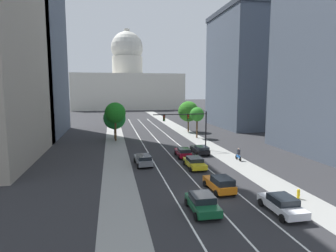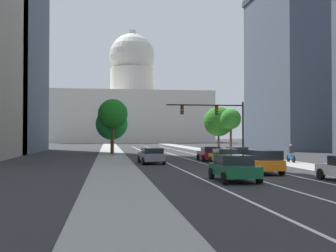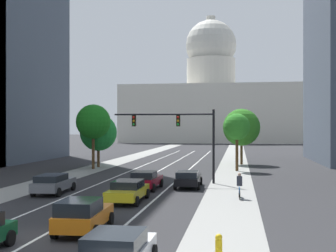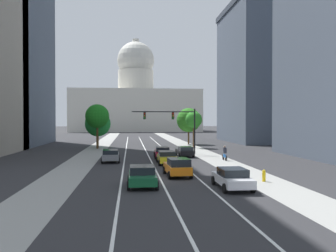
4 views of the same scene
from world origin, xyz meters
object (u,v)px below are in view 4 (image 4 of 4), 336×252
at_px(car_green, 142,176).
at_px(fire_hydrant, 264,176).
at_px(street_tree_mid_left, 98,124).
at_px(street_tree_near_right, 189,120).
at_px(car_black, 185,151).
at_px(traffic_signal_mast, 174,121).
at_px(street_tree_near_left, 97,116).
at_px(car_white, 232,178).
at_px(street_tree_far_right, 194,120).
at_px(car_orange, 178,167).
at_px(cyclist, 225,153).
at_px(capitol_building, 136,103).
at_px(car_gray, 111,155).
at_px(car_yellow, 167,157).
at_px(car_crimson, 162,152).

xyz_separation_m(car_green, fire_hydrant, (9.31, 0.90, -0.29)).
relative_size(street_tree_mid_left, street_tree_near_right, 0.89).
xyz_separation_m(car_black, street_tree_near_right, (4.27, 22.34, 3.98)).
height_order(traffic_signal_mast, street_tree_near_left, street_tree_near_left).
bearing_deg(street_tree_near_right, car_white, -95.64).
xyz_separation_m(traffic_signal_mast, street_tree_far_right, (4.74, 11.03, 0.15)).
xyz_separation_m(car_orange, fire_hydrant, (6.24, -3.07, -0.35)).
height_order(car_orange, car_green, car_orange).
bearing_deg(cyclist, car_black, 37.53).
xyz_separation_m(car_black, fire_hydrant, (3.19, -18.64, -0.25)).
height_order(cyclist, street_tree_near_left, street_tree_near_left).
distance_m(fire_hydrant, cyclist, 13.89).
height_order(capitol_building, car_green, capitol_building).
bearing_deg(car_gray, street_tree_far_right, -37.53).
bearing_deg(car_orange, street_tree_near_right, -13.60).
bearing_deg(capitol_building, street_tree_far_right, -84.78).
bearing_deg(car_yellow, car_black, -22.86).
bearing_deg(street_tree_far_right, street_tree_near_right, 86.33).
height_order(car_gray, street_tree_mid_left, street_tree_mid_left).
height_order(car_gray, car_yellow, car_gray).
bearing_deg(car_gray, capitol_building, -5.04).
bearing_deg(fire_hydrant, car_green, -174.46).
bearing_deg(cyclist, car_crimson, 63.33).
xyz_separation_m(car_yellow, street_tree_mid_left, (-9.43, 23.31, 3.36)).
xyz_separation_m(car_gray, street_tree_near_left, (-3.19, 18.46, 4.58)).
bearing_deg(fire_hydrant, car_gray, 131.45).
height_order(car_black, cyclist, cyclist).
relative_size(car_crimson, car_black, 0.95).
height_order(car_crimson, street_tree_near_left, street_tree_near_left).
height_order(street_tree_far_right, street_tree_mid_left, street_tree_mid_left).
relative_size(car_gray, car_yellow, 1.01).
relative_size(traffic_signal_mast, street_tree_near_left, 1.19).
xyz_separation_m(capitol_building, traffic_signal_mast, (3.59, -102.17, -7.49)).
bearing_deg(car_orange, street_tree_far_right, -15.63).
bearing_deg(street_tree_near_right, traffic_signal_mast, -105.17).
relative_size(fire_hydrant, street_tree_mid_left, 0.14).
bearing_deg(street_tree_far_right, street_tree_near_left, -179.81).
xyz_separation_m(car_white, car_yellow, (-3.06, 13.78, -0.01)).
height_order(street_tree_far_right, street_tree_near_right, street_tree_near_right).
distance_m(street_tree_far_right, street_tree_mid_left, 16.39).
height_order(cyclist, street_tree_near_right, street_tree_near_right).
relative_size(car_crimson, cyclist, 2.49).
height_order(fire_hydrant, street_tree_mid_left, street_tree_mid_left).
relative_size(traffic_signal_mast, street_tree_near_right, 1.23).
bearing_deg(street_tree_mid_left, car_orange, -73.39).
height_order(car_black, fire_hydrant, car_black).
xyz_separation_m(capitol_building, car_black, (4.59, -105.02, -11.36)).
bearing_deg(car_yellow, cyclist, -70.72).
relative_size(capitol_building, car_orange, 12.47).
bearing_deg(street_tree_near_left, traffic_signal_mast, -44.01).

